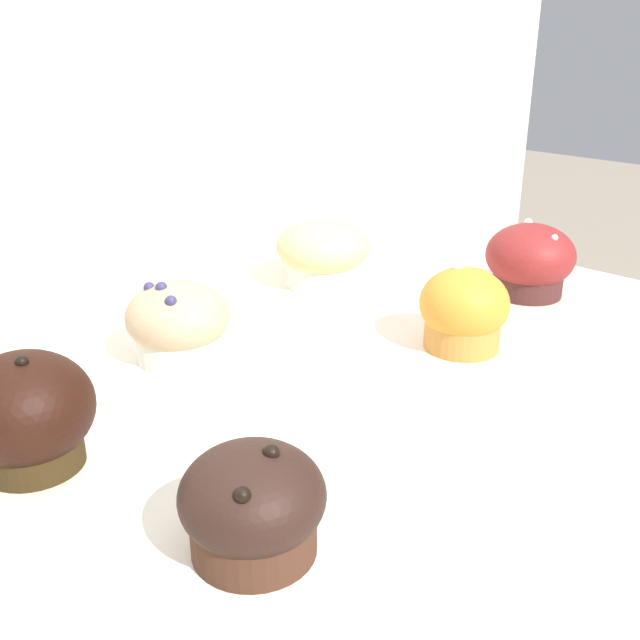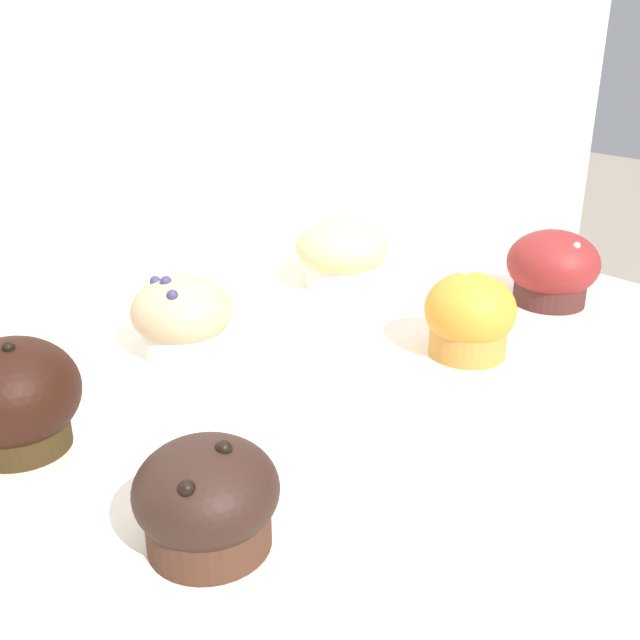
% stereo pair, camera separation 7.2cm
% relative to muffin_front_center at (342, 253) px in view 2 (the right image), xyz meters
% --- Properties ---
extents(wall_back, '(3.20, 0.10, 1.80)m').
position_rel_muffin_front_center_xyz_m(wall_back, '(-0.22, 0.47, -0.05)').
color(wall_back, beige).
rests_on(wall_back, ground).
extents(muffin_front_center, '(0.12, 0.12, 0.08)m').
position_rel_muffin_front_center_xyz_m(muffin_front_center, '(0.00, 0.00, 0.00)').
color(muffin_front_center, white).
rests_on(muffin_front_center, display_counter).
extents(muffin_back_left, '(0.10, 0.10, 0.10)m').
position_rel_muffin_front_center_xyz_m(muffin_back_left, '(-0.45, -0.10, 0.00)').
color(muffin_back_left, '#322310').
rests_on(muffin_back_left, display_counter).
extents(muffin_back_right, '(0.09, 0.09, 0.09)m').
position_rel_muffin_front_center_xyz_m(muffin_back_right, '(-0.05, -0.23, -0.00)').
color(muffin_back_right, '#CB8739').
rests_on(muffin_back_right, display_counter).
extents(muffin_front_left, '(0.09, 0.09, 0.08)m').
position_rel_muffin_front_center_xyz_m(muffin_front_left, '(-0.40, -0.30, -0.01)').
color(muffin_front_left, '#47281B').
rests_on(muffin_front_left, display_counter).
extents(muffin_front_right, '(0.10, 0.10, 0.08)m').
position_rel_muffin_front_center_xyz_m(muffin_front_right, '(-0.25, -0.03, -0.00)').
color(muffin_front_right, silver).
rests_on(muffin_front_right, display_counter).
extents(muffin_back_center, '(0.11, 0.11, 0.09)m').
position_rel_muffin_front_center_xyz_m(muffin_back_center, '(0.14, -0.21, 0.00)').
color(muffin_back_center, '#46221F').
rests_on(muffin_back_center, display_counter).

